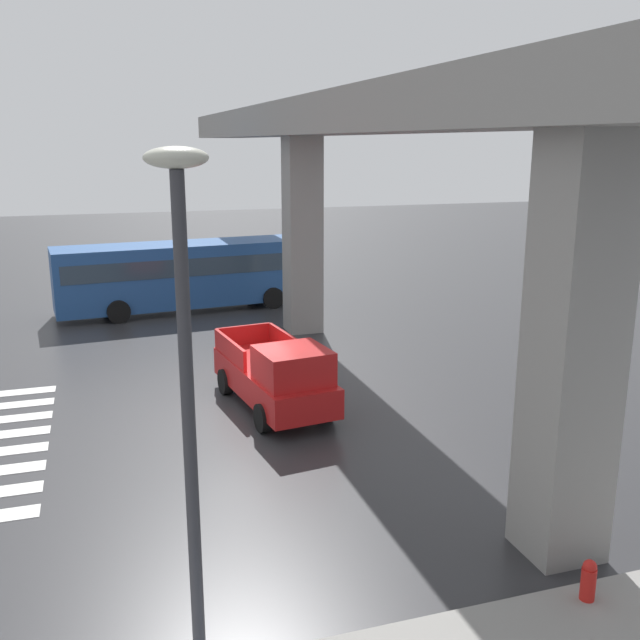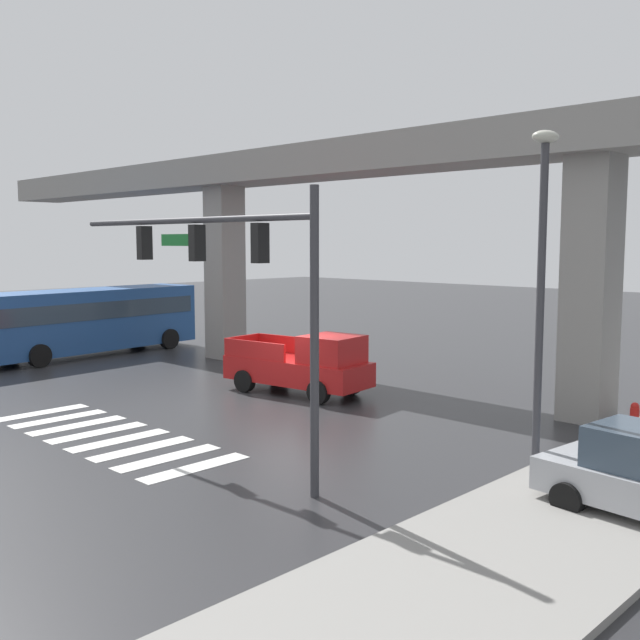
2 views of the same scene
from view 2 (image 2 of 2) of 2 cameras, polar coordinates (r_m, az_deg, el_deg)
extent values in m
plane|color=#2D2D30|center=(23.96, -2.71, -6.20)|extent=(120.00, 120.00, 0.00)
cube|color=silver|center=(23.59, -20.90, -6.78)|extent=(0.55, 2.80, 0.01)
cube|color=silver|center=(22.62, -19.72, -7.28)|extent=(0.55, 2.80, 0.01)
cube|color=silver|center=(21.66, -18.42, -7.82)|extent=(0.55, 2.80, 0.01)
cube|color=silver|center=(20.71, -17.00, -8.41)|extent=(0.55, 2.80, 0.01)
cube|color=silver|center=(19.78, -15.44, -9.05)|extent=(0.55, 2.80, 0.01)
cube|color=silver|center=(18.87, -13.73, -9.74)|extent=(0.55, 2.80, 0.01)
cube|color=silver|center=(17.98, -11.83, -10.49)|extent=(0.55, 2.80, 0.01)
cube|color=silver|center=(17.12, -9.73, -11.30)|extent=(0.55, 2.80, 0.01)
cube|color=gray|center=(26.55, 3.84, 12.59)|extent=(52.22, 2.49, 1.20)
cube|color=gray|center=(32.37, -7.44, 3.66)|extent=(1.30, 1.30, 7.51)
cube|color=gray|center=(21.99, 20.37, 2.21)|extent=(1.30, 1.30, 7.51)
cube|color=red|center=(24.74, -1.79, -3.96)|extent=(5.30, 2.54, 0.80)
cube|color=red|center=(23.74, 0.94, -2.31)|extent=(1.91, 1.95, 0.90)
cube|color=#3F5160|center=(23.47, 1.87, -2.41)|extent=(0.31, 1.67, 0.77)
cube|color=red|center=(26.01, -2.57, -1.91)|extent=(2.64, 0.44, 0.60)
cube|color=red|center=(24.70, -5.14, -2.35)|extent=(2.64, 0.44, 0.60)
cube|color=red|center=(26.24, -6.07, -1.87)|extent=(0.32, 1.75, 0.60)
cylinder|color=black|center=(24.60, 2.42, -4.97)|extent=(0.79, 0.38, 0.76)
cylinder|color=black|center=(23.16, -0.11, -5.66)|extent=(0.79, 0.38, 0.76)
cylinder|color=black|center=(26.48, -3.25, -4.18)|extent=(0.79, 0.38, 0.76)
cylinder|color=black|center=(25.15, -5.90, -4.75)|extent=(0.79, 0.38, 0.76)
cube|color=#234C8C|center=(34.43, -17.89, 0.03)|extent=(3.49, 10.98, 2.70)
cube|color=#2D3D4C|center=(34.39, -17.92, 0.81)|extent=(3.48, 10.45, 0.76)
cube|color=#2D3D4C|center=(37.59, -11.07, 1.21)|extent=(2.25, 0.29, 1.49)
cylinder|color=black|center=(37.72, -14.06, -1.12)|extent=(0.44, 0.99, 0.96)
cylinder|color=black|center=(35.81, -11.69, -1.44)|extent=(0.44, 0.99, 0.96)
cylinder|color=black|center=(34.12, -23.13, -2.18)|extent=(0.44, 0.99, 0.96)
cylinder|color=black|center=(32.00, -21.07, -2.62)|extent=(0.44, 0.99, 0.96)
cylinder|color=black|center=(16.22, 21.94, -11.49)|extent=(0.66, 0.30, 0.64)
cylinder|color=black|center=(14.79, 18.73, -13.09)|extent=(0.66, 0.30, 0.64)
cylinder|color=#38383D|center=(14.38, -0.43, -1.90)|extent=(0.18, 0.18, 6.20)
cylinder|color=#38383D|center=(17.53, -10.58, 7.63)|extent=(8.60, 0.14, 0.14)
cube|color=black|center=(15.40, -4.70, 6.01)|extent=(0.24, 0.32, 0.84)
sphere|color=red|center=(15.41, -4.71, 6.97)|extent=(0.17, 0.17, 0.17)
cube|color=black|center=(17.12, -9.58, 5.95)|extent=(0.24, 0.32, 0.84)
sphere|color=red|center=(17.12, -9.59, 6.82)|extent=(0.17, 0.17, 0.17)
cube|color=black|center=(18.94, -13.54, 5.87)|extent=(0.24, 0.32, 0.84)
sphere|color=red|center=(18.94, -13.56, 6.66)|extent=(0.17, 0.17, 0.17)
cube|color=#19722D|center=(17.83, -11.24, 6.14)|extent=(1.10, 0.04, 0.28)
cylinder|color=#38383D|center=(15.07, 16.77, -0.25)|extent=(0.16, 0.16, 7.00)
ellipsoid|color=beige|center=(15.12, 17.20, 13.51)|extent=(0.44, 0.70, 0.24)
cylinder|color=red|center=(21.39, 23.33, -7.24)|extent=(0.24, 0.24, 0.70)
sphere|color=red|center=(21.30, 23.37, -6.22)|extent=(0.22, 0.22, 0.22)
camera|label=1|loc=(12.66, 49.48, 13.93)|focal=39.95mm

